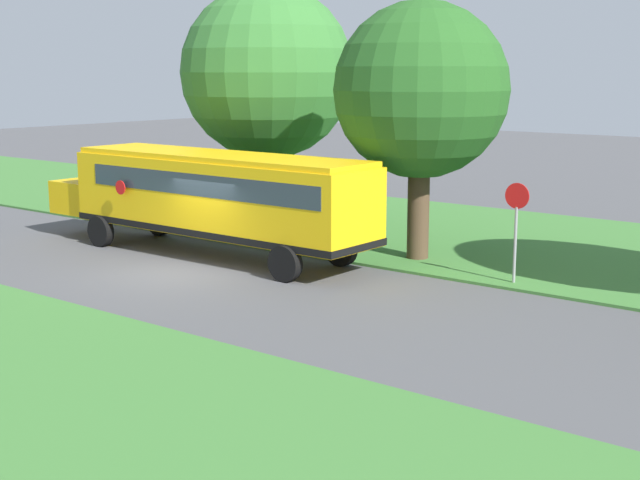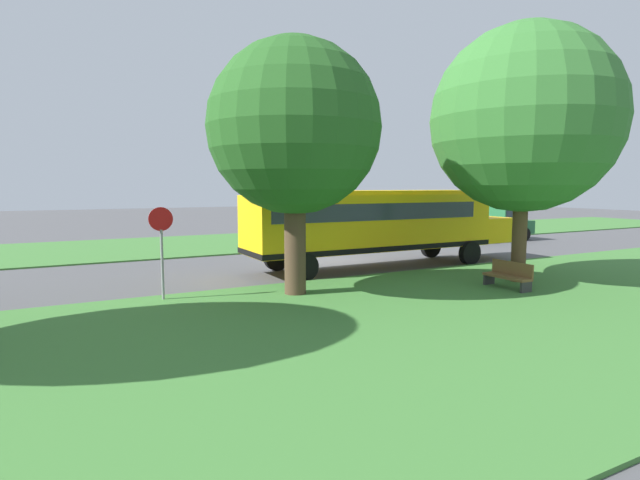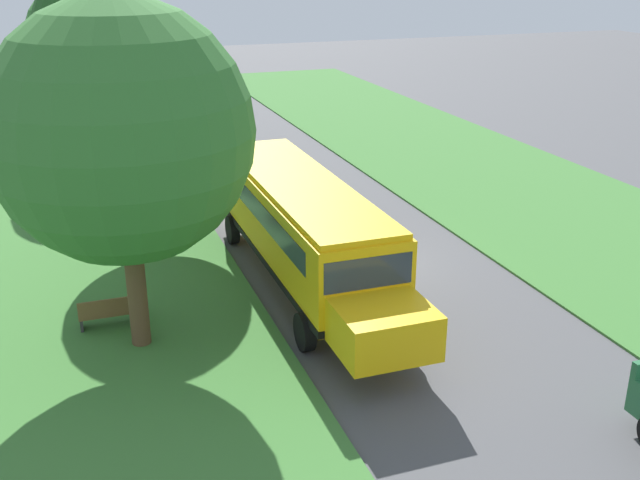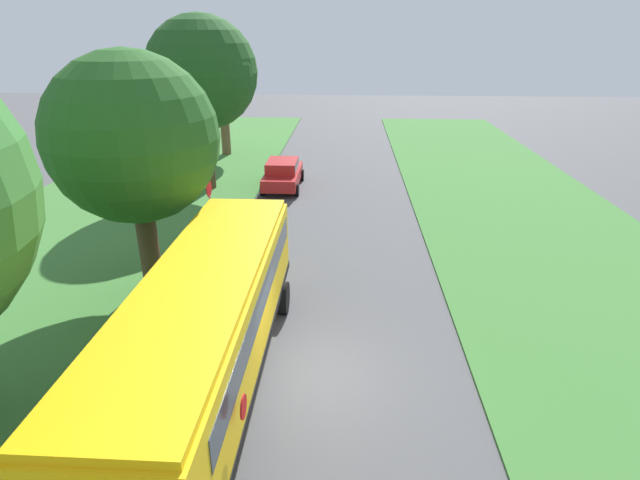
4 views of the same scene
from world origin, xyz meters
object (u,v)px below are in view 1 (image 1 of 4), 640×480
Objects in this scene: oak_tree_roadside_mid at (425,90)px; park_bench at (306,214)px; school_bus at (213,194)px; oak_tree_beside_bus at (266,70)px; stop_sign at (516,221)px.

oak_tree_roadside_mid reaches higher than park_bench.
oak_tree_beside_bus is (-5.08, -2.31, 3.70)m from school_bus.
stop_sign is at bearing 75.80° from oak_tree_beside_bus.
oak_tree_roadside_mid is 8.28m from park_bench.
oak_tree_roadside_mid is at bearing 77.69° from oak_tree_beside_bus.
oak_tree_roadside_mid is 4.77× the size of park_bench.
oak_tree_beside_bus is at bearing -59.84° from park_bench.
stop_sign is at bearing 71.89° from oak_tree_roadside_mid.
park_bench is at bearing -110.26° from oak_tree_roadside_mid.
school_bus reaches higher than park_bench.
oak_tree_beside_bus is 5.41× the size of park_bench.
stop_sign is (-2.22, 9.00, -0.19)m from school_bus.
oak_tree_beside_bus is 7.90m from oak_tree_roadside_mid.
oak_tree_beside_bus is 5.34m from park_bench.
oak_tree_roadside_mid is at bearing 69.74° from park_bench.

